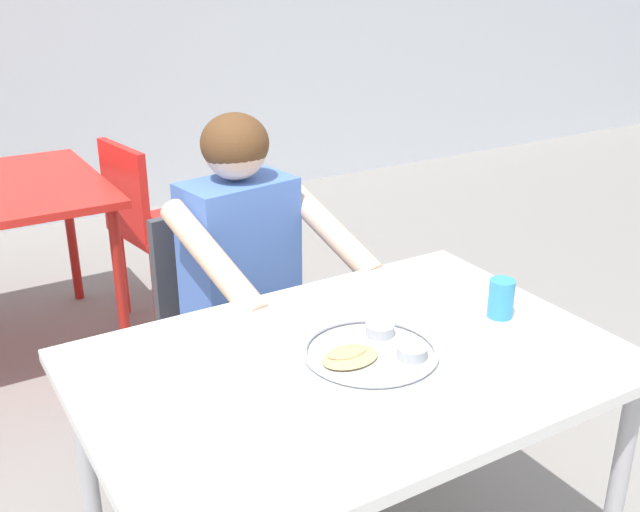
{
  "coord_description": "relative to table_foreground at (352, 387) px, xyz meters",
  "views": [
    {
      "loc": [
        -0.73,
        -1.17,
        1.6
      ],
      "look_at": [
        0.16,
        0.31,
        0.89
      ],
      "focal_mm": 42.12,
      "sensor_mm": 36.0,
      "label": 1
    }
  ],
  "objects": [
    {
      "name": "table_foreground",
      "position": [
        0.0,
        0.0,
        0.0
      ],
      "size": [
        1.2,
        0.82,
        0.74
      ],
      "color": "white",
      "rests_on": "ground"
    },
    {
      "name": "thali_tray",
      "position": [
        0.05,
        -0.01,
        0.09
      ],
      "size": [
        0.31,
        0.31,
        0.03
      ],
      "color": "#B7BABF",
      "rests_on": "table_foreground"
    },
    {
      "name": "drinking_cup",
      "position": [
        0.43,
        -0.01,
        0.13
      ],
      "size": [
        0.06,
        0.06,
        0.1
      ],
      "color": "#338CBF",
      "rests_on": "table_foreground"
    },
    {
      "name": "chair_foreground",
      "position": [
        0.07,
        0.89,
        -0.2
      ],
      "size": [
        0.45,
        0.48,
        0.8
      ],
      "color": "#3F3F44",
      "rests_on": "ground"
    },
    {
      "name": "diner_foreground",
      "position": [
        0.09,
        0.67,
        0.02
      ],
      "size": [
        0.55,
        0.59,
        1.16
      ],
      "color": "black",
      "rests_on": "ground"
    },
    {
      "name": "chair_red_right",
      "position": [
        0.15,
        1.84,
        -0.17
      ],
      "size": [
        0.47,
        0.46,
        0.84
      ],
      "color": "red",
      "rests_on": "ground"
    }
  ]
}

